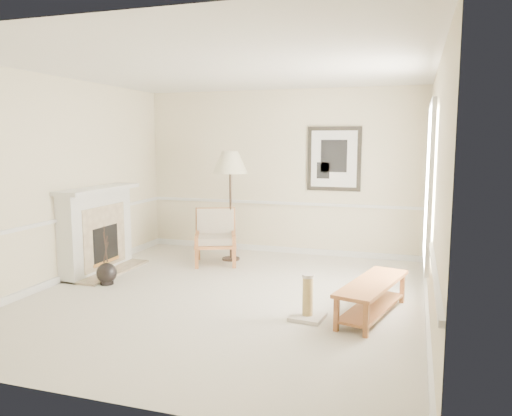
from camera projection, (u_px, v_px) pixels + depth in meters
The scene contains 8 objects.
ground at pixel (226, 296), 6.49m from camera, with size 5.50×5.50×0.00m, color silver.
room at pixel (237, 152), 6.27m from camera, with size 5.04×5.54×2.92m.
fireplace at pixel (97, 230), 7.67m from camera, with size 0.64×1.64×1.31m.
floor_vase at pixel (107, 274), 7.02m from camera, with size 0.29×0.29×0.84m.
armchair at pixel (215, 234), 8.24m from camera, with size 0.89×0.91×0.89m.
floor_lamp at pixel (230, 165), 8.27m from camera, with size 0.72×0.72×1.84m.
bench at pixel (372, 293), 5.74m from camera, with size 0.77×1.49×0.41m.
scratching_post at pixel (308, 305), 5.65m from camera, with size 0.40×0.40×0.52m.
Camera 1 is at (2.29, -5.85, 2.02)m, focal length 35.00 mm.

